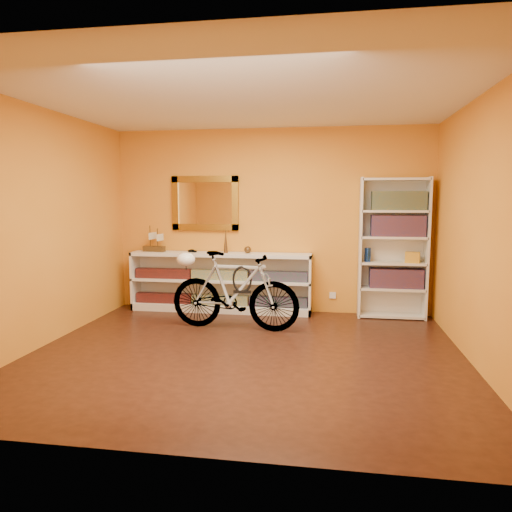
% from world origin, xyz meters
% --- Properties ---
extents(floor, '(4.50, 4.00, 0.01)m').
position_xyz_m(floor, '(0.00, 0.00, -0.01)').
color(floor, black).
rests_on(floor, ground).
extents(ceiling, '(4.50, 4.00, 0.01)m').
position_xyz_m(ceiling, '(0.00, 0.00, 2.60)').
color(ceiling, silver).
rests_on(ceiling, ground).
extents(back_wall, '(4.50, 0.01, 2.60)m').
position_xyz_m(back_wall, '(0.00, 2.00, 1.30)').
color(back_wall, orange).
rests_on(back_wall, ground).
extents(left_wall, '(0.01, 4.00, 2.60)m').
position_xyz_m(left_wall, '(-2.25, 0.00, 1.30)').
color(left_wall, orange).
rests_on(left_wall, ground).
extents(right_wall, '(0.01, 4.00, 2.60)m').
position_xyz_m(right_wall, '(2.25, 0.00, 1.30)').
color(right_wall, orange).
rests_on(right_wall, ground).
extents(gilt_mirror, '(0.98, 0.06, 0.78)m').
position_xyz_m(gilt_mirror, '(-0.95, 1.97, 1.55)').
color(gilt_mirror, brown).
rests_on(gilt_mirror, back_wall).
extents(wall_socket, '(0.09, 0.02, 0.09)m').
position_xyz_m(wall_socket, '(0.90, 1.99, 0.25)').
color(wall_socket, silver).
rests_on(wall_socket, back_wall).
extents(console_unit, '(2.60, 0.35, 0.85)m').
position_xyz_m(console_unit, '(-0.70, 1.81, 0.42)').
color(console_unit, silver).
rests_on(console_unit, floor).
extents(cd_row_lower, '(2.50, 0.13, 0.14)m').
position_xyz_m(cd_row_lower, '(-0.70, 1.79, 0.17)').
color(cd_row_lower, black).
rests_on(cd_row_lower, console_unit).
extents(cd_row_upper, '(2.50, 0.13, 0.14)m').
position_xyz_m(cd_row_upper, '(-0.70, 1.79, 0.54)').
color(cd_row_upper, '#1B537A').
rests_on(cd_row_upper, console_unit).
extents(model_ship, '(0.33, 0.16, 0.38)m').
position_xyz_m(model_ship, '(-1.68, 1.81, 1.04)').
color(model_ship, '#3A2610').
rests_on(model_ship, console_unit).
extents(toy_car, '(0.00, 0.00, 0.00)m').
position_xyz_m(toy_car, '(-1.11, 1.81, 0.85)').
color(toy_car, black).
rests_on(toy_car, console_unit).
extents(bronze_ornament, '(0.06, 0.06, 0.35)m').
position_xyz_m(bronze_ornament, '(-0.61, 1.81, 1.03)').
color(bronze_ornament, '#50361B').
rests_on(bronze_ornament, console_unit).
extents(decorative_orb, '(0.10, 0.10, 0.10)m').
position_xyz_m(decorative_orb, '(-0.30, 1.81, 0.90)').
color(decorative_orb, '#50361B').
rests_on(decorative_orb, console_unit).
extents(bookcase, '(0.90, 0.30, 1.90)m').
position_xyz_m(bookcase, '(1.69, 1.84, 0.95)').
color(bookcase, silver).
rests_on(bookcase, floor).
extents(book_row_a, '(0.70, 0.22, 0.26)m').
position_xyz_m(book_row_a, '(1.74, 1.84, 0.55)').
color(book_row_a, maroon).
rests_on(book_row_a, bookcase).
extents(book_row_b, '(0.70, 0.22, 0.28)m').
position_xyz_m(book_row_b, '(1.74, 1.84, 1.25)').
color(book_row_b, maroon).
rests_on(book_row_b, bookcase).
extents(book_row_c, '(0.70, 0.22, 0.25)m').
position_xyz_m(book_row_c, '(1.74, 1.84, 1.59)').
color(book_row_c, '#184656').
rests_on(book_row_c, bookcase).
extents(travel_mug, '(0.08, 0.08, 0.19)m').
position_xyz_m(travel_mug, '(1.36, 1.82, 0.86)').
color(travel_mug, navy).
rests_on(travel_mug, bookcase).
extents(red_tin, '(0.18, 0.18, 0.19)m').
position_xyz_m(red_tin, '(1.49, 1.87, 1.56)').
color(red_tin, maroon).
rests_on(red_tin, bookcase).
extents(yellow_bag, '(0.21, 0.16, 0.14)m').
position_xyz_m(yellow_bag, '(1.94, 1.80, 0.84)').
color(yellow_bag, gold).
rests_on(yellow_bag, bookcase).
extents(bicycle, '(0.55, 1.68, 0.97)m').
position_xyz_m(bicycle, '(-0.30, 0.91, 0.49)').
color(bicycle, silver).
rests_on(bicycle, floor).
extents(helmet, '(0.23, 0.22, 0.17)m').
position_xyz_m(helmet, '(-0.93, 0.96, 0.86)').
color(helmet, white).
rests_on(helmet, bicycle).
extents(u_lock, '(0.25, 0.03, 0.25)m').
position_xyz_m(u_lock, '(-0.20, 0.91, 0.63)').
color(u_lock, black).
rests_on(u_lock, bicycle).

